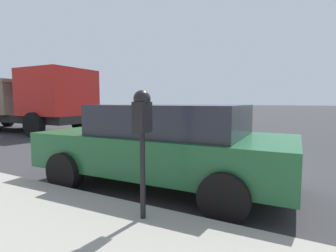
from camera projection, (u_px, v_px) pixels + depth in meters
ground_plane at (197, 173)px, 5.40m from camera, size 220.00×220.00×0.00m
parking_meter at (142, 121)px, 2.88m from camera, size 0.21×0.19×1.45m
car_green at (164, 143)px, 4.50m from camera, size 2.18×4.36×1.42m
dump_truck at (18, 100)px, 13.08m from camera, size 3.02×8.59×2.90m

